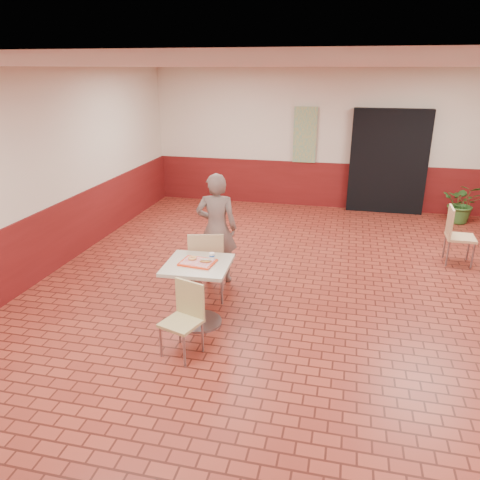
% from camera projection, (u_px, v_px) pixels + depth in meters
% --- Properties ---
extents(room_shell, '(8.01, 10.01, 3.01)m').
position_uv_depth(room_shell, '(314.00, 199.00, 5.62)').
color(room_shell, maroon).
rests_on(room_shell, ground).
extents(wainscot_band, '(8.00, 10.00, 1.00)m').
position_uv_depth(wainscot_band, '(309.00, 275.00, 5.96)').
color(wainscot_band, '#5D1212').
rests_on(wainscot_band, ground).
extents(corridor_doorway, '(1.60, 0.22, 2.20)m').
position_uv_depth(corridor_doorway, '(388.00, 162.00, 9.96)').
color(corridor_doorway, black).
rests_on(corridor_doorway, ground).
extents(promo_poster, '(0.50, 0.03, 1.20)m').
position_uv_depth(promo_poster, '(305.00, 135.00, 10.23)').
color(promo_poster, gray).
rests_on(promo_poster, wainscot_band).
extents(main_table, '(0.76, 0.76, 0.80)m').
position_uv_depth(main_table, '(198.00, 283.00, 5.64)').
color(main_table, '#B6AC92').
rests_on(main_table, ground).
extents(chair_main_front, '(0.48, 0.48, 0.82)m').
position_uv_depth(chair_main_front, '(185.00, 315.00, 5.08)').
color(chair_main_front, tan).
rests_on(chair_main_front, ground).
extents(chair_main_back, '(0.56, 0.56, 0.99)m').
position_uv_depth(chair_main_back, '(207.00, 263.00, 6.19)').
color(chair_main_back, tan).
rests_on(chair_main_back, ground).
extents(customer, '(0.64, 0.47, 1.62)m').
position_uv_depth(customer, '(217.00, 228.00, 6.72)').
color(customer, '#6E5C55').
rests_on(customer, ground).
extents(serving_tray, '(0.40, 0.31, 0.02)m').
position_uv_depth(serving_tray, '(198.00, 262.00, 5.54)').
color(serving_tray, red).
rests_on(serving_tray, main_table).
extents(ring_donut, '(0.13, 0.13, 0.03)m').
position_uv_depth(ring_donut, '(192.00, 258.00, 5.59)').
color(ring_donut, '#E4A153').
rests_on(ring_donut, serving_tray).
extents(long_john_donut, '(0.14, 0.08, 0.04)m').
position_uv_depth(long_john_donut, '(206.00, 261.00, 5.51)').
color(long_john_donut, gold).
rests_on(long_john_donut, serving_tray).
extents(paper_cup, '(0.07, 0.07, 0.08)m').
position_uv_depth(paper_cup, '(212.00, 256.00, 5.59)').
color(paper_cup, white).
rests_on(paper_cup, serving_tray).
extents(chair_second_left, '(0.44, 0.44, 0.93)m').
position_uv_depth(chair_second_left, '(456.00, 232.00, 7.44)').
color(chair_second_left, '#E6C48A').
rests_on(chair_second_left, ground).
extents(potted_plant, '(0.88, 0.82, 0.82)m').
position_uv_depth(potted_plant, '(462.00, 203.00, 9.45)').
color(potted_plant, '#366629').
rests_on(potted_plant, ground).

